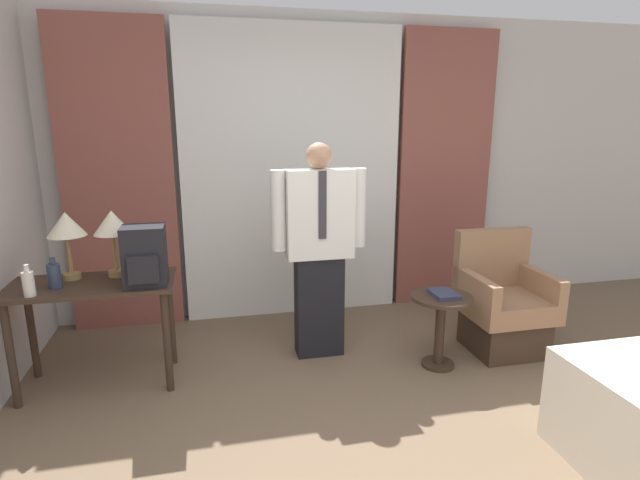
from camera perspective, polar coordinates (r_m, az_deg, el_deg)
name	(u,v)px	position (r m, az deg, el deg)	size (l,w,h in m)	color
wall_back	(290,167)	(4.62, -3.41, 8.29)	(10.00, 0.06, 2.70)	beige
curtain_sheer_center	(293,175)	(4.50, -3.12, 7.38)	(1.95, 0.06, 2.58)	white
curtain_drape_left	(118,180)	(4.50, -22.07, 6.40)	(0.91, 0.06, 2.58)	brown
curtain_drape_right	(444,172)	(4.96, 14.03, 7.59)	(0.91, 0.06, 2.58)	brown
desk	(94,301)	(3.67, -24.46, -6.31)	(1.05, 0.52, 0.73)	#38281E
table_lamp_left	(66,227)	(3.69, -27.01, 1.31)	(0.25, 0.25, 0.46)	#9E7F47
table_lamp_right	(112,225)	(3.62, -22.66, 1.57)	(0.25, 0.25, 0.46)	#9E7F47
bottle_near_edge	(28,283)	(3.51, -30.35, -4.28)	(0.07, 0.07, 0.20)	silver
bottle_by_lamp	(54,276)	(3.60, -28.10, -3.60)	(0.08, 0.08, 0.20)	#2D3851
backpack	(145,256)	(3.39, -19.40, -1.78)	(0.27, 0.24, 0.39)	black
person	(319,245)	(3.71, -0.12, -0.55)	(0.71, 0.23, 1.62)	black
armchair	(503,307)	(4.20, 20.14, -7.21)	(0.62, 0.59, 0.93)	#38281E
side_table	(440,319)	(3.77, 13.60, -8.73)	(0.44, 0.44, 0.55)	#38281E
book	(444,294)	(3.70, 13.97, -6.00)	(0.17, 0.21, 0.03)	#2D334C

